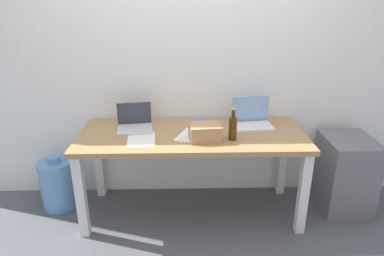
# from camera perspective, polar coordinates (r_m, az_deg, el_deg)

# --- Properties ---
(ground_plane) EXTENTS (8.00, 8.00, 0.00)m
(ground_plane) POSITION_cam_1_polar(r_m,az_deg,el_deg) (3.12, 0.00, -13.57)
(ground_plane) COLOR #515459
(back_wall) EXTENTS (5.20, 0.08, 2.60)m
(back_wall) POSITION_cam_1_polar(r_m,az_deg,el_deg) (3.01, -0.20, 12.09)
(back_wall) COLOR white
(back_wall) RESTS_ON ground
(desk) EXTENTS (1.82, 0.71, 0.74)m
(desk) POSITION_cam_1_polar(r_m,az_deg,el_deg) (2.80, 0.00, -2.80)
(desk) COLOR #A37A4C
(desk) RESTS_ON ground
(laptop_left) EXTENTS (0.31, 0.27, 0.21)m
(laptop_left) POSITION_cam_1_polar(r_m,az_deg,el_deg) (2.89, -9.47, 0.63)
(laptop_left) COLOR silver
(laptop_left) RESTS_ON desk
(laptop_right) EXTENTS (0.35, 0.28, 0.25)m
(laptop_right) POSITION_cam_1_polar(r_m,az_deg,el_deg) (2.96, 9.88, 1.39)
(laptop_right) COLOR silver
(laptop_right) RESTS_ON desk
(beer_bottle) EXTENTS (0.06, 0.06, 0.25)m
(beer_bottle) POSITION_cam_1_polar(r_m,az_deg,el_deg) (2.64, 6.78, 0.07)
(beer_bottle) COLOR #47280F
(beer_bottle) RESTS_ON desk
(computer_mouse) EXTENTS (0.09, 0.11, 0.03)m
(computer_mouse) POSITION_cam_1_polar(r_m,az_deg,el_deg) (2.99, 1.62, 1.16)
(computer_mouse) COLOR #338CC6
(computer_mouse) RESTS_ON desk
(cardboard_box) EXTENTS (0.25, 0.21, 0.12)m
(cardboard_box) POSITION_cam_1_polar(r_m,az_deg,el_deg) (2.63, 2.19, -0.70)
(cardboard_box) COLOR tan
(cardboard_box) RESTS_ON desk
(paper_sheet_center) EXTENTS (0.31, 0.35, 0.00)m
(paper_sheet_center) POSITION_cam_1_polar(r_m,az_deg,el_deg) (2.73, 0.14, -1.23)
(paper_sheet_center) COLOR white
(paper_sheet_center) RESTS_ON desk
(paper_sheet_front_left) EXTENTS (0.23, 0.31, 0.00)m
(paper_sheet_front_left) POSITION_cam_1_polar(r_m,az_deg,el_deg) (2.68, -8.42, -1.92)
(paper_sheet_front_left) COLOR white
(paper_sheet_front_left) RESTS_ON desk
(water_cooler_jug) EXTENTS (0.30, 0.30, 0.49)m
(water_cooler_jug) POSITION_cam_1_polar(r_m,az_deg,el_deg) (3.29, -21.34, -8.62)
(water_cooler_jug) COLOR #598CC6
(water_cooler_jug) RESTS_ON ground
(filing_cabinet) EXTENTS (0.40, 0.48, 0.65)m
(filing_cabinet) POSITION_cam_1_polar(r_m,az_deg,el_deg) (3.30, 23.92, -6.89)
(filing_cabinet) COLOR slate
(filing_cabinet) RESTS_ON ground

